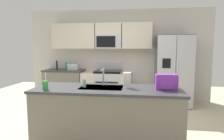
{
  "coord_description": "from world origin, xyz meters",
  "views": [
    {
      "loc": [
        0.6,
        -3.55,
        1.53
      ],
      "look_at": [
        0.04,
        0.6,
        1.05
      ],
      "focal_mm": 31.51,
      "sensor_mm": 36.0,
      "label": 1
    }
  ],
  "objects_px": {
    "pepper_mill": "(57,65)",
    "bottle_teal": "(67,66)",
    "refrigerator": "(173,71)",
    "sink_faucet": "(103,76)",
    "drink_cup_green": "(45,85)",
    "backpack": "(166,82)",
    "soap_dispenser": "(84,83)",
    "paper_towel_roll": "(127,80)",
    "range_oven": "(107,86)",
    "toaster": "(73,67)"
  },
  "relations": [
    {
      "from": "pepper_mill",
      "to": "bottle_teal",
      "type": "xyz_separation_m",
      "value": [
        0.27,
        0.04,
        -0.03
      ]
    },
    {
      "from": "refrigerator",
      "to": "sink_faucet",
      "type": "relative_size",
      "value": 6.56
    },
    {
      "from": "drink_cup_green",
      "to": "backpack",
      "type": "height_order",
      "value": "drink_cup_green"
    },
    {
      "from": "bottle_teal",
      "to": "soap_dispenser",
      "type": "distance_m",
      "value": 2.67
    },
    {
      "from": "sink_faucet",
      "to": "backpack",
      "type": "distance_m",
      "value": 1.01
    },
    {
      "from": "refrigerator",
      "to": "paper_towel_roll",
      "type": "xyz_separation_m",
      "value": [
        -1.08,
        -2.22,
        0.09
      ]
    },
    {
      "from": "refrigerator",
      "to": "range_oven",
      "type": "bearing_deg",
      "value": 177.68
    },
    {
      "from": "range_oven",
      "to": "toaster",
      "type": "height_order",
      "value": "range_oven"
    },
    {
      "from": "toaster",
      "to": "pepper_mill",
      "type": "bearing_deg",
      "value": 174.26
    },
    {
      "from": "sink_faucet",
      "to": "paper_towel_roll",
      "type": "height_order",
      "value": "sink_faucet"
    },
    {
      "from": "toaster",
      "to": "backpack",
      "type": "xyz_separation_m",
      "value": [
        2.25,
        -2.29,
        0.03
      ]
    },
    {
      "from": "backpack",
      "to": "sink_faucet",
      "type": "bearing_deg",
      "value": 170.83
    },
    {
      "from": "drink_cup_green",
      "to": "soap_dispenser",
      "type": "relative_size",
      "value": 1.49
    },
    {
      "from": "range_oven",
      "to": "sink_faucet",
      "type": "distance_m",
      "value": 2.29
    },
    {
      "from": "paper_towel_roll",
      "to": "backpack",
      "type": "bearing_deg",
      "value": -4.3
    },
    {
      "from": "sink_faucet",
      "to": "backpack",
      "type": "relative_size",
      "value": 0.88
    },
    {
      "from": "range_oven",
      "to": "paper_towel_roll",
      "type": "relative_size",
      "value": 5.67
    },
    {
      "from": "range_oven",
      "to": "bottle_teal",
      "type": "xyz_separation_m",
      "value": [
        -1.18,
        0.04,
        0.56
      ]
    },
    {
      "from": "range_oven",
      "to": "paper_towel_roll",
      "type": "xyz_separation_m",
      "value": [
        0.7,
        -2.3,
        0.58
      ]
    },
    {
      "from": "range_oven",
      "to": "drink_cup_green",
      "type": "xyz_separation_m",
      "value": [
        -0.51,
        -2.62,
        0.53
      ]
    },
    {
      "from": "drink_cup_green",
      "to": "paper_towel_roll",
      "type": "bearing_deg",
      "value": 15.04
    },
    {
      "from": "toaster",
      "to": "paper_towel_roll",
      "type": "height_order",
      "value": "paper_towel_roll"
    },
    {
      "from": "drink_cup_green",
      "to": "soap_dispenser",
      "type": "xyz_separation_m",
      "value": [
        0.52,
        0.27,
        -0.0
      ]
    },
    {
      "from": "refrigerator",
      "to": "drink_cup_green",
      "type": "relative_size",
      "value": 7.3
    },
    {
      "from": "pepper_mill",
      "to": "toaster",
      "type": "bearing_deg",
      "value": -5.74
    },
    {
      "from": "pepper_mill",
      "to": "bottle_teal",
      "type": "relative_size",
      "value": 1.25
    },
    {
      "from": "sink_faucet",
      "to": "drink_cup_green",
      "type": "distance_m",
      "value": 0.92
    },
    {
      "from": "toaster",
      "to": "paper_towel_roll",
      "type": "relative_size",
      "value": 1.17
    },
    {
      "from": "bottle_teal",
      "to": "pepper_mill",
      "type": "bearing_deg",
      "value": -171.14
    },
    {
      "from": "refrigerator",
      "to": "sink_faucet",
      "type": "height_order",
      "value": "refrigerator"
    },
    {
      "from": "range_oven",
      "to": "soap_dispenser",
      "type": "bearing_deg",
      "value": -89.71
    },
    {
      "from": "bottle_teal",
      "to": "drink_cup_green",
      "type": "xyz_separation_m",
      "value": [
        0.67,
        -2.66,
        -0.03
      ]
    },
    {
      "from": "pepper_mill",
      "to": "drink_cup_green",
      "type": "height_order",
      "value": "pepper_mill"
    },
    {
      "from": "refrigerator",
      "to": "backpack",
      "type": "distance_m",
      "value": 2.32
    },
    {
      "from": "sink_faucet",
      "to": "soap_dispenser",
      "type": "xyz_separation_m",
      "value": [
        -0.28,
        -0.17,
        -0.1
      ]
    },
    {
      "from": "range_oven",
      "to": "refrigerator",
      "type": "height_order",
      "value": "refrigerator"
    },
    {
      "from": "toaster",
      "to": "sink_faucet",
      "type": "height_order",
      "value": "sink_faucet"
    },
    {
      "from": "toaster",
      "to": "pepper_mill",
      "type": "relative_size",
      "value": 1.09
    },
    {
      "from": "drink_cup_green",
      "to": "soap_dispenser",
      "type": "bearing_deg",
      "value": 27.51
    },
    {
      "from": "refrigerator",
      "to": "bottle_teal",
      "type": "bearing_deg",
      "value": 177.82
    },
    {
      "from": "bottle_teal",
      "to": "toaster",
      "type": "bearing_deg",
      "value": -22.6
    },
    {
      "from": "refrigerator",
      "to": "paper_towel_roll",
      "type": "distance_m",
      "value": 2.47
    },
    {
      "from": "toaster",
      "to": "pepper_mill",
      "type": "height_order",
      "value": "pepper_mill"
    },
    {
      "from": "refrigerator",
      "to": "toaster",
      "type": "relative_size",
      "value": 6.61
    },
    {
      "from": "paper_towel_roll",
      "to": "range_oven",
      "type": "bearing_deg",
      "value": 106.87
    },
    {
      "from": "backpack",
      "to": "soap_dispenser",
      "type": "bearing_deg",
      "value": -179.66
    },
    {
      "from": "toaster",
      "to": "bottle_teal",
      "type": "relative_size",
      "value": 1.36
    },
    {
      "from": "soap_dispenser",
      "to": "pepper_mill",
      "type": "bearing_deg",
      "value": 122.01
    },
    {
      "from": "soap_dispenser",
      "to": "drink_cup_green",
      "type": "bearing_deg",
      "value": -152.49
    },
    {
      "from": "refrigerator",
      "to": "drink_cup_green",
      "type": "distance_m",
      "value": 3.42
    }
  ]
}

